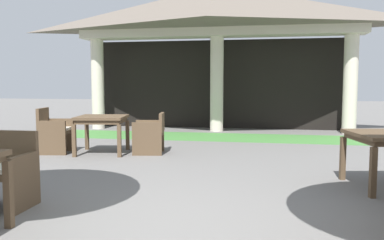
{
  "coord_description": "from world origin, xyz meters",
  "views": [
    {
      "loc": [
        1.4,
        -3.32,
        1.38
      ],
      "look_at": [
        0.35,
        2.34,
        0.85
      ],
      "focal_mm": 37.49,
      "sensor_mm": 36.0,
      "label": 1
    }
  ],
  "objects_px": {
    "patio_table_far_back": "(102,121)",
    "patio_chair_far_back_west": "(54,132)",
    "patio_chair_far_back_east": "(150,134)",
    "patio_chair_near_foreground_north": "(3,172)"
  },
  "relations": [
    {
      "from": "patio_table_far_back",
      "to": "patio_chair_far_back_west",
      "type": "relative_size",
      "value": 1.18
    },
    {
      "from": "patio_chair_far_back_west",
      "to": "patio_chair_far_back_east",
      "type": "bearing_deg",
      "value": 90.0
    },
    {
      "from": "patio_table_far_back",
      "to": "patio_chair_far_back_west",
      "type": "bearing_deg",
      "value": -170.72
    },
    {
      "from": "patio_chair_near_foreground_north",
      "to": "patio_chair_far_back_east",
      "type": "distance_m",
      "value": 3.69
    },
    {
      "from": "patio_chair_far_back_west",
      "to": "patio_chair_far_back_east",
      "type": "height_order",
      "value": "patio_chair_far_back_west"
    },
    {
      "from": "patio_chair_far_back_west",
      "to": "patio_chair_far_back_east",
      "type": "distance_m",
      "value": 1.91
    },
    {
      "from": "patio_table_far_back",
      "to": "patio_chair_near_foreground_north",
      "type": "bearing_deg",
      "value": -84.83
    },
    {
      "from": "patio_chair_far_back_west",
      "to": "patio_chair_near_foreground_north",
      "type": "bearing_deg",
      "value": 11.46
    },
    {
      "from": "patio_table_far_back",
      "to": "patio_chair_far_back_east",
      "type": "height_order",
      "value": "patio_chair_far_back_east"
    },
    {
      "from": "patio_chair_near_foreground_north",
      "to": "patio_table_far_back",
      "type": "distance_m",
      "value": 3.5
    }
  ]
}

